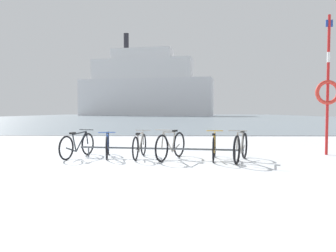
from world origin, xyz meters
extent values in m
cube|color=silver|center=(0.00, -1.00, -0.04)|extent=(80.00, 22.00, 0.08)
cube|color=gray|center=(0.00, 65.00, -0.04)|extent=(80.00, 110.00, 0.08)
cube|color=#47474C|center=(0.00, 10.00, -0.02)|extent=(80.00, 0.50, 0.05)
cylinder|color=#4C5156|center=(1.24, 1.84, 0.28)|extent=(4.48, 0.75, 0.05)
cylinder|color=#4C5156|center=(-0.77, 2.15, 0.14)|extent=(0.04, 0.04, 0.28)
cylinder|color=#4C5156|center=(3.26, 1.53, 0.14)|extent=(0.04, 0.04, 0.28)
torus|color=black|center=(-0.89, 2.56, 0.33)|extent=(0.23, 0.64, 0.66)
torus|color=black|center=(-1.20, 1.53, 0.33)|extent=(0.23, 0.64, 0.66)
cylinder|color=#1E2328|center=(-0.99, 2.23, 0.44)|extent=(0.19, 0.55, 0.55)
cylinder|color=#1E2328|center=(-1.09, 1.89, 0.42)|extent=(0.09, 0.20, 0.49)
cylinder|color=#1E2328|center=(-1.02, 2.15, 0.68)|extent=(0.23, 0.68, 0.08)
cylinder|color=#1E2328|center=(-1.13, 1.75, 0.25)|extent=(0.17, 0.46, 0.18)
cylinder|color=#1E2328|center=(-0.91, 2.53, 0.52)|extent=(0.07, 0.12, 0.39)
cube|color=black|center=(-1.11, 1.82, 0.70)|extent=(0.13, 0.21, 0.05)
cylinder|color=#1E2328|center=(-0.92, 2.49, 0.76)|extent=(0.45, 0.15, 0.02)
torus|color=black|center=(-0.14, 1.62, 0.32)|extent=(0.15, 0.63, 0.63)
torus|color=black|center=(-0.32, 2.68, 0.32)|extent=(0.15, 0.63, 0.63)
cylinder|color=#3359B2|center=(-0.20, 1.97, 0.43)|extent=(0.13, 0.56, 0.53)
cylinder|color=#3359B2|center=(-0.25, 2.31, 0.41)|extent=(0.07, 0.20, 0.48)
cylinder|color=#3359B2|center=(-0.21, 2.05, 0.66)|extent=(0.15, 0.70, 0.08)
cylinder|color=#3359B2|center=(-0.28, 2.46, 0.24)|extent=(0.11, 0.47, 0.18)
cylinder|color=#3359B2|center=(-0.15, 1.66, 0.50)|extent=(0.05, 0.12, 0.37)
cube|color=black|center=(-0.27, 2.39, 0.68)|extent=(0.11, 0.21, 0.05)
cylinder|color=#3359B2|center=(-0.15, 1.70, 0.73)|extent=(0.46, 0.10, 0.02)
torus|color=black|center=(0.76, 2.50, 0.32)|extent=(0.12, 0.64, 0.64)
torus|color=black|center=(0.64, 1.50, 0.32)|extent=(0.12, 0.64, 0.64)
cylinder|color=gray|center=(0.72, 2.18, 0.44)|extent=(0.10, 0.53, 0.54)
cylinder|color=gray|center=(0.68, 1.85, 0.41)|extent=(0.06, 0.19, 0.48)
cylinder|color=gray|center=(0.71, 2.10, 0.67)|extent=(0.12, 0.66, 0.08)
cylinder|color=gray|center=(0.66, 1.71, 0.25)|extent=(0.09, 0.44, 0.18)
cylinder|color=gray|center=(0.76, 2.46, 0.51)|extent=(0.05, 0.11, 0.38)
cube|color=black|center=(0.67, 1.77, 0.69)|extent=(0.10, 0.21, 0.05)
cylinder|color=gray|center=(0.75, 2.43, 0.74)|extent=(0.46, 0.08, 0.02)
torus|color=black|center=(1.34, 1.26, 0.35)|extent=(0.35, 0.66, 0.71)
torus|color=black|center=(1.81, 2.22, 0.35)|extent=(0.35, 0.66, 0.71)
cylinder|color=gray|center=(1.49, 1.57, 0.48)|extent=(0.28, 0.52, 0.60)
cylinder|color=gray|center=(1.64, 1.88, 0.46)|extent=(0.12, 0.19, 0.53)
cylinder|color=gray|center=(1.53, 1.64, 0.74)|extent=(0.34, 0.64, 0.09)
cylinder|color=gray|center=(1.71, 2.02, 0.28)|extent=(0.24, 0.44, 0.19)
cylinder|color=gray|center=(1.36, 1.29, 0.56)|extent=(0.08, 0.12, 0.42)
cube|color=black|center=(1.68, 1.95, 0.76)|extent=(0.16, 0.21, 0.05)
cylinder|color=gray|center=(1.37, 1.33, 0.82)|extent=(0.42, 0.22, 0.02)
torus|color=black|center=(2.81, 2.17, 0.32)|extent=(0.15, 0.64, 0.65)
torus|color=black|center=(2.64, 1.18, 0.32)|extent=(0.15, 0.64, 0.65)
cylinder|color=gold|center=(2.76, 1.85, 0.44)|extent=(0.12, 0.53, 0.55)
cylinder|color=gold|center=(2.70, 1.52, 0.42)|extent=(0.07, 0.19, 0.49)
cylinder|color=gold|center=(2.75, 1.77, 0.68)|extent=(0.15, 0.66, 0.08)
cylinder|color=gold|center=(2.68, 1.39, 0.25)|extent=(0.11, 0.44, 0.18)
cylinder|color=gold|center=(2.81, 2.13, 0.51)|extent=(0.05, 0.12, 0.39)
cube|color=black|center=(2.69, 1.45, 0.70)|extent=(0.11, 0.21, 0.05)
cylinder|color=gold|center=(2.80, 2.10, 0.75)|extent=(0.46, 0.10, 0.02)
torus|color=black|center=(3.18, 0.92, 0.36)|extent=(0.32, 0.68, 0.72)
torus|color=black|center=(3.60, 1.92, 0.36)|extent=(0.32, 0.68, 0.72)
cylinder|color=gray|center=(3.31, 1.25, 0.48)|extent=(0.25, 0.54, 0.60)
cylinder|color=gray|center=(3.45, 1.57, 0.46)|extent=(0.11, 0.20, 0.54)
cylinder|color=gray|center=(3.35, 1.32, 0.75)|extent=(0.30, 0.67, 0.09)
cylinder|color=gray|center=(3.51, 1.71, 0.28)|extent=(0.21, 0.45, 0.20)
cylinder|color=gray|center=(3.19, 0.96, 0.56)|extent=(0.08, 0.12, 0.42)
cube|color=black|center=(3.48, 1.65, 0.76)|extent=(0.15, 0.22, 0.05)
cylinder|color=gray|center=(3.21, 1.00, 0.82)|extent=(0.43, 0.20, 0.02)
cylinder|color=red|center=(6.21, 2.70, 2.06)|extent=(0.08, 0.08, 4.13)
cylinder|color=white|center=(6.21, 2.70, 2.89)|extent=(0.09, 0.09, 0.30)
torus|color=red|center=(6.21, 2.70, 1.86)|extent=(0.73, 0.11, 0.73)
cube|color=navy|center=(6.21, 2.70, 3.88)|extent=(0.20, 0.03, 0.20)
cube|color=white|center=(-5.99, 87.31, 5.30)|extent=(39.85, 15.60, 10.59)
cube|color=white|center=(-6.95, 87.50, 13.50)|extent=(30.05, 12.50, 5.82)
cube|color=white|center=(-6.95, 87.50, 17.90)|extent=(18.33, 9.03, 2.97)
cylinder|color=#26262D|center=(-11.73, 88.45, 21.76)|extent=(1.48, 1.48, 4.77)
camera|label=1|loc=(1.58, -6.89, 1.30)|focal=34.35mm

